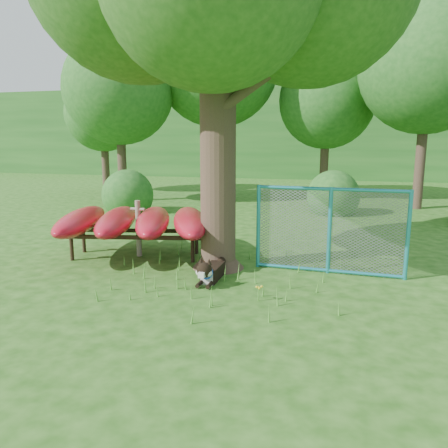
# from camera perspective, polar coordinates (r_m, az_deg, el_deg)

# --- Properties ---
(ground) EXTENTS (80.00, 80.00, 0.00)m
(ground) POSITION_cam_1_polar(r_m,az_deg,el_deg) (7.21, -4.06, -9.52)
(ground) COLOR #1C4C0F
(ground) RESTS_ON ground
(wooden_post) EXTENTS (0.33, 0.12, 1.24)m
(wooden_post) POSITION_cam_1_polar(r_m,az_deg,el_deg) (9.67, -11.12, -0.37)
(wooden_post) COLOR #716854
(wooden_post) RESTS_ON ground
(kayak_rack) EXTENTS (3.94, 3.52, 1.03)m
(kayak_rack) POSITION_cam_1_polar(r_m,az_deg,el_deg) (9.58, -11.55, 0.33)
(kayak_rack) COLOR black
(kayak_rack) RESTS_ON ground
(husky_dog) EXTENTS (0.29, 1.18, 0.52)m
(husky_dog) POSITION_cam_1_polar(r_m,az_deg,el_deg) (7.89, -1.83, -6.27)
(husky_dog) COLOR black
(husky_dog) RESTS_ON ground
(fence_section) EXTENTS (2.83, 0.21, 2.76)m
(fence_section) POSITION_cam_1_polar(r_m,az_deg,el_deg) (8.48, 13.61, -0.85)
(fence_section) COLOR teal
(fence_section) RESTS_ON ground
(wildflower_clump) EXTENTS (0.12, 0.11, 0.26)m
(wildflower_clump) POSITION_cam_1_polar(r_m,az_deg,el_deg) (6.98, 4.54, -8.40)
(wildflower_clump) COLOR #529832
(wildflower_clump) RESTS_ON ground
(bg_tree_a) EXTENTS (4.40, 4.40, 6.70)m
(bg_tree_a) POSITION_cam_1_polar(r_m,az_deg,el_deg) (18.66, -13.58, 16.71)
(bg_tree_a) COLOR #39291F
(bg_tree_a) RESTS_ON ground
(bg_tree_b) EXTENTS (5.20, 5.20, 8.22)m
(bg_tree_b) POSITION_cam_1_polar(r_m,az_deg,el_deg) (19.35, -0.94, 20.14)
(bg_tree_b) COLOR #39291F
(bg_tree_b) RESTS_ON ground
(bg_tree_c) EXTENTS (4.00, 4.00, 6.12)m
(bg_tree_c) POSITION_cam_1_polar(r_m,az_deg,el_deg) (19.46, 13.27, 15.36)
(bg_tree_c) COLOR #39291F
(bg_tree_c) RESTS_ON ground
(bg_tree_d) EXTENTS (4.80, 4.80, 7.50)m
(bg_tree_d) POSITION_cam_1_polar(r_m,az_deg,el_deg) (17.78, 25.13, 18.26)
(bg_tree_d) COLOR #39291F
(bg_tree_d) RESTS_ON ground
(bg_tree_f) EXTENTS (3.60, 3.60, 5.55)m
(bg_tree_f) POSITION_cam_1_polar(r_m,az_deg,el_deg) (22.43, -15.53, 13.66)
(bg_tree_f) COLOR #39291F
(bg_tree_f) RESTS_ON ground
(shrub_left) EXTENTS (1.80, 1.80, 1.80)m
(shrub_left) POSITION_cam_1_polar(r_m,az_deg,el_deg) (15.85, -12.37, 1.55)
(shrub_left) COLOR #1E581C
(shrub_left) RESTS_ON ground
(shrub_mid) EXTENTS (1.80, 1.80, 1.80)m
(shrub_mid) POSITION_cam_1_polar(r_m,az_deg,el_deg) (15.58, 13.95, 1.33)
(shrub_mid) COLOR #1E581C
(shrub_mid) RESTS_ON ground
(wooded_hillside) EXTENTS (80.00, 12.00, 6.00)m
(wooded_hillside) POSITION_cam_1_polar(r_m,az_deg,el_deg) (34.45, 11.51, 11.53)
(wooded_hillside) COLOR #1E581C
(wooded_hillside) RESTS_ON ground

